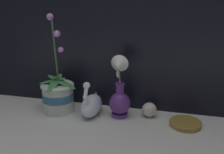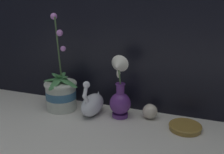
# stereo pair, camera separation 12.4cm
# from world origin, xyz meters

# --- Properties ---
(ground_plane) EXTENTS (2.80, 2.80, 0.00)m
(ground_plane) POSITION_xyz_m (0.00, 0.00, 0.00)
(ground_plane) COLOR beige
(orchid_potted_plant) EXTENTS (0.22, 0.20, 0.50)m
(orchid_potted_plant) POSITION_xyz_m (-0.33, 0.16, 0.09)
(orchid_potted_plant) COLOR beige
(orchid_potted_plant) RESTS_ON ground_plane
(swan_figurine) EXTENTS (0.10, 0.20, 0.20)m
(swan_figurine) POSITION_xyz_m (-0.14, 0.15, 0.06)
(swan_figurine) COLOR white
(swan_figurine) RESTS_ON ground_plane
(blue_vase) EXTENTS (0.11, 0.12, 0.32)m
(blue_vase) POSITION_xyz_m (0.00, 0.17, 0.11)
(blue_vase) COLOR #602D7F
(blue_vase) RESTS_ON ground_plane
(glass_sphere) EXTENTS (0.07, 0.07, 0.07)m
(glass_sphere) POSITION_xyz_m (0.14, 0.21, 0.04)
(glass_sphere) COLOR beige
(glass_sphere) RESTS_ON ground_plane
(amber_dish) EXTENTS (0.15, 0.15, 0.03)m
(amber_dish) POSITION_xyz_m (0.32, 0.15, 0.01)
(amber_dish) COLOR olive
(amber_dish) RESTS_ON ground_plane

